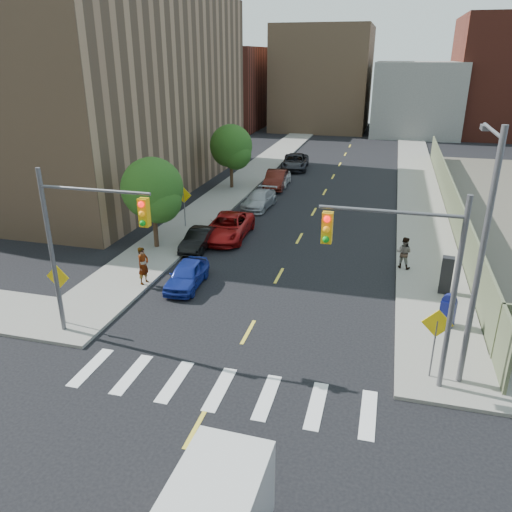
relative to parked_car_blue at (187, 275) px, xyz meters
The scene contains 27 objects.
ground 12.31m from the parked_car_blue, 70.02° to the right, with size 160.00×160.00×0.00m, color black.
sidewalk_nw 30.16m from the parked_car_blue, 96.76° to the left, with size 3.50×73.00×0.15m, color gray.
sidewalk_ne 32.25m from the parked_car_blue, 68.25° to the left, with size 3.50×73.00×0.15m, color gray.
fence_north 21.48m from the parked_car_blue, 50.01° to the left, with size 0.12×44.00×2.50m, color #616245.
building_nw 26.67m from the parked_car_blue, 133.97° to the left, with size 22.00×30.00×16.00m, color #8C6B4C.
bg_bldg_west 61.33m from the parked_car_blue, 106.94° to the left, with size 14.00×18.00×12.00m, color #592319.
bg_bldg_midwest 60.86m from the parked_car_blue, 91.71° to the left, with size 14.00×16.00×15.00m, color #8C6B4C.
bg_bldg_center 59.87m from the parked_car_blue, 78.21° to the left, with size 12.00×16.00×10.00m, color gray.
signal_nw 7.01m from the parked_car_blue, 107.83° to the right, with size 4.59×0.30×7.00m.
signal_ne 12.23m from the parked_car_blue, 28.59° to the right, with size 4.59×0.30×7.00m.
streetlight_ne 14.01m from the parked_car_blue, 20.56° to the right, with size 0.25×3.70×9.00m.
warn_sign_nw 6.35m from the parked_car_blue, 125.48° to the right, with size 1.06×0.06×2.83m.
warn_sign_ne 12.54m from the parked_car_blue, 23.89° to the right, with size 1.06×0.06×2.83m.
warn_sign_midwest 9.28m from the parked_car_blue, 113.08° to the left, with size 1.06×0.06×2.83m.
tree_west_near 6.54m from the parked_car_blue, 130.24° to the left, with size 3.66×3.64×5.52m.
tree_west_far 20.06m from the parked_car_blue, 101.04° to the left, with size 3.66×3.64×5.52m.
parked_car_blue is the anchor object (origin of this frame).
parked_car_black 5.25m from the parked_car_blue, 104.33° to the left, with size 1.29×3.70×1.22m, color black.
parked_car_red 7.39m from the parked_car_blue, 91.78° to the left, with size 2.47×5.35×1.49m, color maroon.
parked_car_silver 14.37m from the parked_car_blue, 90.00° to the left, with size 1.82×4.47×1.30m, color #929599.
parked_car_white 21.90m from the parked_car_blue, 90.00° to the left, with size 1.53×3.79×1.29m, color silver.
parked_car_maroon 20.69m from the parked_car_blue, 90.40° to the left, with size 1.62×4.66×1.54m, color #45140D.
parked_car_grey 28.82m from the parked_car_blue, 90.00° to the left, with size 2.52×5.47×1.52m, color black.
mailbox 12.32m from the parked_car_blue, ahead, with size 0.72×0.63×1.46m.
payphone 12.65m from the parked_car_blue, 10.30° to the left, with size 0.55×0.45×1.85m, color black.
pedestrian_west 2.22m from the parked_car_blue, 166.09° to the right, with size 0.70×0.46×1.92m, color gray.
pedestrian_east 11.60m from the parked_car_blue, 25.07° to the left, with size 0.85×0.66×1.74m, color gray.
Camera 1 is at (5.05, -9.62, 10.87)m, focal length 35.00 mm.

